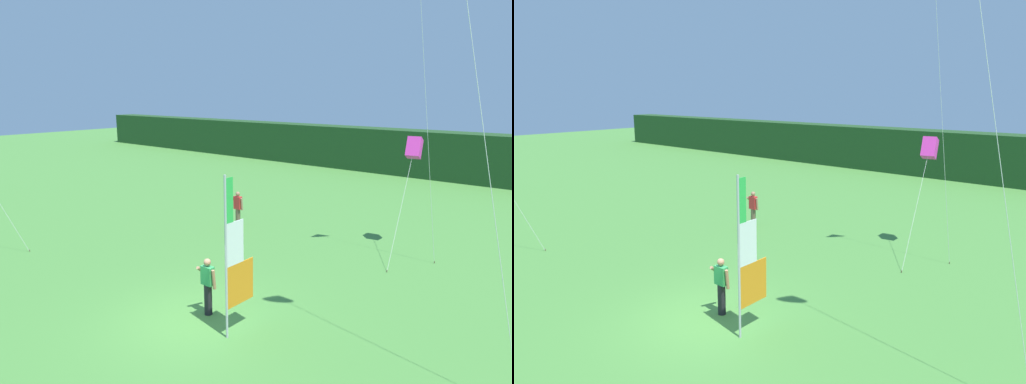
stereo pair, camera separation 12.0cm
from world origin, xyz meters
TOP-DOWN VIEW (x-y plane):
  - ground_plane at (0.00, 0.00)m, footprint 120.00×120.00m
  - distant_treeline at (0.00, 25.24)m, footprint 80.00×2.40m
  - banner_flag at (1.29, 0.21)m, footprint 0.06×1.03m
  - person_near_banner at (-4.87, 7.14)m, footprint 0.55×0.48m
  - person_mid_field at (0.04, 0.48)m, footprint 0.55×0.48m
  - kite_magenta_box_3 at (2.07, 9.51)m, footprint 0.84×3.45m

SIDE VIEW (x-z plane):
  - ground_plane at x=0.00m, z-range 0.00..0.00m
  - person_mid_field at x=0.04m, z-range 0.05..1.68m
  - person_near_banner at x=-4.87m, z-range 0.06..1.72m
  - distant_treeline at x=0.00m, z-range 0.00..3.30m
  - banner_flag at x=1.29m, z-range -0.09..4.07m
  - kite_magenta_box_3 at x=2.07m, z-range 1.75..6.15m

